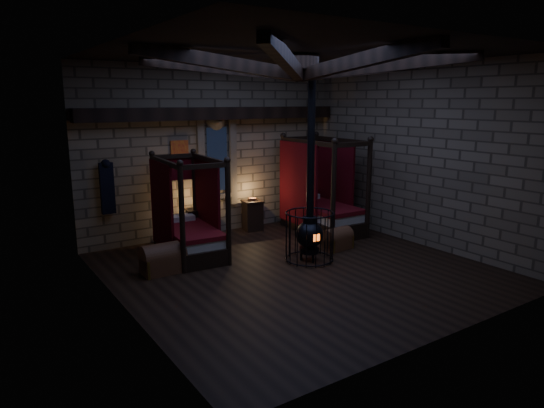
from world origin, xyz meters
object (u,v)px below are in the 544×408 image
bed_right (321,208)px  trunk_right (337,239)px  trunk_left (163,259)px  stove (310,232)px  bed_left (189,231)px

bed_right → trunk_right: (-0.74, -1.50, -0.37)m
bed_right → trunk_left: bearing=-168.2°
trunk_right → stove: (-1.04, -0.30, 0.41)m
bed_left → trunk_left: bearing=-134.9°
bed_left → stove: stove is taller
trunk_right → stove: bearing=-169.9°
trunk_right → stove: stove is taller
stove → trunk_left: bearing=167.5°
trunk_left → trunk_right: size_ratio=1.14×
trunk_right → stove: size_ratio=0.18×
trunk_right → trunk_left: bearing=163.6°
bed_right → stove: stove is taller
stove → bed_right: bearing=52.3°
bed_left → trunk_left: bed_left is taller
bed_right → trunk_right: 1.72m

